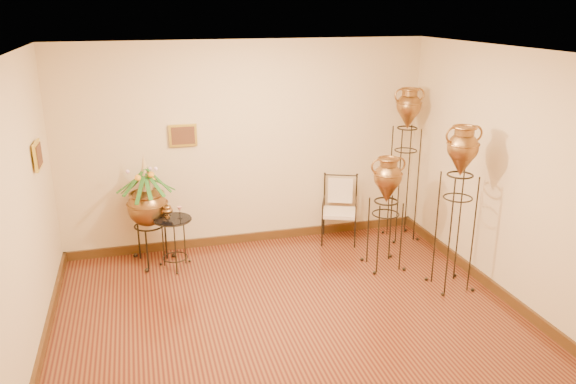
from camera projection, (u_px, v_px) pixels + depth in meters
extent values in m
plane|color=brown|center=(298.00, 334.00, 5.76)|extent=(5.00, 5.00, 0.00)
cube|color=#482B10|center=(249.00, 237.00, 8.01)|extent=(5.00, 0.04, 0.12)
cube|color=#482B10|center=(38.00, 368.00, 5.12)|extent=(0.04, 5.00, 0.12)
cube|color=#482B10|center=(507.00, 297.00, 6.37)|extent=(0.04, 5.00, 0.12)
cube|color=yellow|center=(183.00, 135.00, 7.29)|extent=(0.36, 0.03, 0.29)
cube|color=yellow|center=(38.00, 155.00, 5.93)|extent=(0.03, 0.36, 0.29)
cube|color=beige|center=(339.00, 213.00, 7.90)|extent=(0.58, 0.56, 0.05)
cube|color=beige|center=(340.00, 195.00, 7.82)|extent=(0.33, 0.16, 0.37)
cylinder|color=black|center=(173.00, 219.00, 7.03)|extent=(0.46, 0.46, 0.01)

